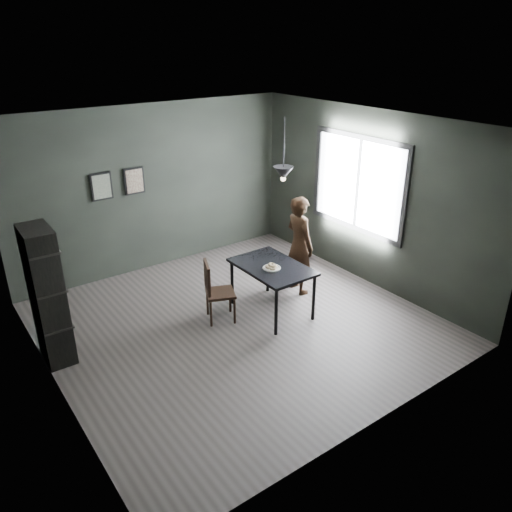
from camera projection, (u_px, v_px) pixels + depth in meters
ground at (238, 323)px, 7.15m from camera, size 5.00×5.00×0.00m
back_wall at (154, 189)px, 8.42m from camera, size 5.00×0.10×2.80m
ceiling at (235, 125)px, 6.00m from camera, size 5.00×5.00×0.02m
window_assembly at (358, 184)px, 7.97m from camera, size 0.04×1.96×1.56m
cafe_table at (272, 271)px, 7.20m from camera, size 0.80×1.20×0.75m
white_plate at (272, 268)px, 7.07m from camera, size 0.23×0.23×0.01m
donut_pile at (272, 266)px, 7.05m from camera, size 0.17×0.17×0.08m
woman at (299, 245)px, 7.76m from camera, size 0.42×0.60×1.58m
wood_chair at (215, 288)px, 7.04m from camera, size 0.51×0.51×0.91m
shelf_unit at (47, 296)px, 6.06m from camera, size 0.35×0.60×1.77m
pendant_lamp at (283, 173)px, 6.84m from camera, size 0.28×0.28×0.86m
framed_print_left at (101, 186)px, 7.84m from camera, size 0.34×0.04×0.44m
framed_print_right at (134, 181)px, 8.13m from camera, size 0.34×0.04×0.44m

